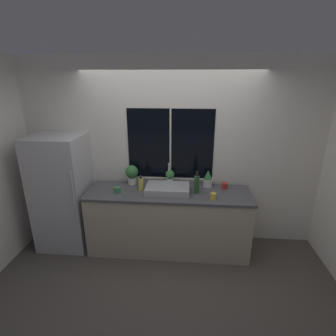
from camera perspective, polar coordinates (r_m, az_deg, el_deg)
name	(u,v)px	position (r m, az deg, el deg)	size (l,w,h in m)	color
ground_plane	(166,261)	(3.84, -0.33, -19.64)	(14.00, 14.00, 0.00)	#4C4742
wall_back	(171,153)	(3.84, 0.57, 3.23)	(8.00, 0.09, 2.70)	silver
wall_left	(55,138)	(5.21, -23.46, 5.92)	(0.06, 7.00, 2.70)	silver
wall_right	(303,143)	(4.98, 27.25, 4.81)	(0.06, 7.00, 2.70)	silver
counter	(168,221)	(3.84, 0.09, -11.38)	(2.27, 0.66, 0.91)	#B2A893
refrigerator	(63,192)	(4.10, -21.91, -4.89)	(0.71, 0.68, 1.66)	#B7B7BC
sink	(168,189)	(3.62, -0.08, -4.51)	(0.60, 0.44, 0.34)	#ADADB2
potted_plant_left	(132,173)	(3.87, -7.88, -1.14)	(0.19, 0.19, 0.28)	white
potted_plant_center	(170,177)	(3.81, 0.46, -1.96)	(0.13, 0.13, 0.23)	white
potted_plant_right	(208,179)	(3.81, 8.68, -2.30)	(0.13, 0.13, 0.24)	white
soap_bottle	(141,184)	(3.68, -5.94, -3.46)	(0.07, 0.07, 0.21)	#DBD14C
bottle_tall	(197,184)	(3.57, 6.25, -3.48)	(0.07, 0.07, 0.32)	#235128
mug_yellow	(213,196)	(3.46, 9.82, -6.07)	(0.08, 0.08, 0.08)	gold
mug_red	(225,186)	(3.81, 12.21, -3.77)	(0.08, 0.08, 0.09)	#B72D28
mug_green	(118,190)	(3.66, -10.92, -4.71)	(0.09, 0.09, 0.08)	#38844C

